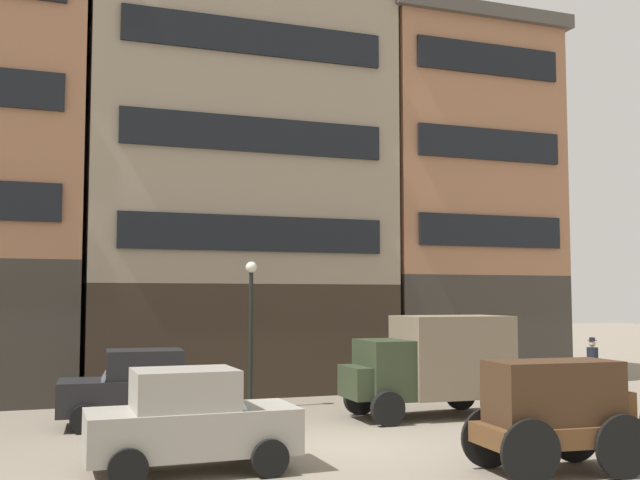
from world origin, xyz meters
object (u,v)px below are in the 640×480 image
object	(u,v)px
cargo_wagon	(556,408)
sedan_dark	(191,421)
streetlamp_curbside	(251,313)
pedestrian_officer	(593,362)
sedan_parked_curb	(139,388)
delivery_truck_near	(432,362)
fire_hydrant_curbside	(565,380)

from	to	relation	value
cargo_wagon	sedan_dark	size ratio (longest dim) A/B	0.81
streetlamp_curbside	pedestrian_officer	bearing A→B (deg)	-2.25
sedan_dark	sedan_parked_curb	size ratio (longest dim) A/B	0.97
delivery_truck_near	pedestrian_officer	xyz separation A→B (m)	(7.35, 2.68, -0.44)
delivery_truck_near	streetlamp_curbside	world-z (taller)	streetlamp_curbside
sedan_dark	pedestrian_officer	size ratio (longest dim) A/B	2.06
sedan_dark	sedan_parked_curb	world-z (taller)	same
cargo_wagon	sedan_dark	bearing A→B (deg)	159.45
pedestrian_officer	delivery_truck_near	bearing A→B (deg)	-159.96
streetlamp_curbside	sedan_dark	bearing A→B (deg)	-112.71
sedan_dark	fire_hydrant_curbside	distance (m)	15.33
delivery_truck_near	streetlamp_curbside	size ratio (longest dim) A/B	1.07
sedan_parked_curb	streetlamp_curbside	world-z (taller)	streetlamp_curbside
pedestrian_officer	fire_hydrant_curbside	bearing A→B (deg)	159.74
delivery_truck_near	sedan_parked_curb	size ratio (longest dim) A/B	1.16
delivery_truck_near	pedestrian_officer	distance (m)	7.84
streetlamp_curbside	sedan_parked_curb	bearing A→B (deg)	-150.70
sedan_parked_curb	fire_hydrant_curbside	distance (m)	13.96
fire_hydrant_curbside	sedan_dark	bearing A→B (deg)	-152.42
sedan_parked_curb	streetlamp_curbside	xyz separation A→B (m)	(3.29, 1.85, 1.76)
sedan_dark	sedan_parked_curb	distance (m)	5.39
fire_hydrant_curbside	streetlamp_curbside	bearing A→B (deg)	179.27
pedestrian_officer	fire_hydrant_curbside	size ratio (longest dim) A/B	2.16
cargo_wagon	delivery_truck_near	bearing A→B (deg)	81.33
cargo_wagon	fire_hydrant_curbside	bearing A→B (deg)	51.44
cargo_wagon	pedestrian_officer	world-z (taller)	cargo_wagon
cargo_wagon	sedan_parked_curb	distance (m)	9.97
cargo_wagon	sedan_dark	world-z (taller)	cargo_wagon
sedan_dark	delivery_truck_near	bearing A→B (deg)	30.10
cargo_wagon	sedan_dark	distance (m)	6.52
sedan_dark	pedestrian_officer	world-z (taller)	sedan_dark
delivery_truck_near	fire_hydrant_curbside	xyz separation A→B (m)	(6.51, 2.99, -1.00)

